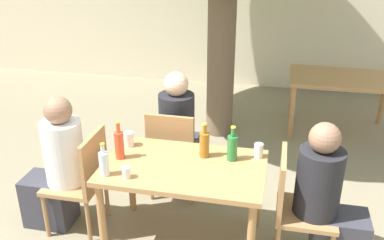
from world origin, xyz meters
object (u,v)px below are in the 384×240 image
patio_chair_0 (83,177)px  patio_chair_2 (173,150)px  dining_table_front (184,176)px  water_bottle_0 (104,163)px  person_seated_0 (57,170)px  green_bottle_1 (232,147)px  soda_bottle_3 (119,144)px  drinking_glass_2 (129,139)px  amber_bottle_2 (204,144)px  person_seated_1 (328,204)px  drinking_glass_1 (258,151)px  patio_chair_1 (295,203)px  dining_table_back (342,84)px  person_seated_2 (179,135)px  drinking_glass_0 (126,172)px

patio_chair_0 → patio_chair_2: 0.87m
dining_table_front → water_bottle_0: size_ratio=4.82×
person_seated_0 → green_bottle_1: 1.48m
soda_bottle_3 → patio_chair_0: bearing=-179.1°
drinking_glass_2 → amber_bottle_2: bearing=-4.1°
person_seated_1 → water_bottle_0: bearing=99.1°
person_seated_1 → water_bottle_0: (-1.63, -0.26, 0.30)m
person_seated_0 → drinking_glass_1: person_seated_0 is taller
amber_bottle_2 → dining_table_front: bearing=-126.3°
patio_chair_1 → dining_table_back: bearing=-12.6°
patio_chair_1 → green_bottle_1: 0.63m
patio_chair_2 → person_seated_2: size_ratio=0.74×
amber_bottle_2 → drinking_glass_1: (0.42, 0.08, -0.05)m
patio_chair_2 → drinking_glass_0: size_ratio=10.14×
patio_chair_1 → water_bottle_0: size_ratio=3.45×
amber_bottle_2 → soda_bottle_3: bearing=-165.3°
water_bottle_0 → green_bottle_1: (0.88, 0.43, 0.01)m
dining_table_front → dining_table_back: size_ratio=0.97×
water_bottle_0 → drinking_glass_1: bearing=25.3°
patio_chair_0 → water_bottle_0: size_ratio=3.45×
dining_table_back → drinking_glass_1: size_ratio=10.87×
person_seated_0 → green_bottle_1: person_seated_0 is taller
dining_table_back → person_seated_2: size_ratio=1.06×
patio_chair_2 → person_seated_0: 1.05m
dining_table_back → person_seated_0: bearing=-134.9°
dining_table_front → person_seated_1: bearing=-0.0°
water_bottle_0 → drinking_glass_0: bearing=-0.5°
drinking_glass_1 → drinking_glass_2: bearing=-178.3°
dining_table_front → person_seated_0: (-1.09, -0.00, -0.09)m
patio_chair_2 → water_bottle_0: 0.98m
dining_table_back → drinking_glass_2: size_ratio=10.45×
dining_table_back → drinking_glass_0: drinking_glass_0 is taller
person_seated_2 → soda_bottle_3: size_ratio=3.85×
patio_chair_1 → water_bottle_0: (-1.39, -0.26, 0.32)m
water_bottle_0 → person_seated_2: bearing=75.6°
amber_bottle_2 → soda_bottle_3: soda_bottle_3 is taller
dining_table_front → person_seated_1: 1.10m
drinking_glass_0 → water_bottle_0: bearing=179.5°
person_seated_0 → drinking_glass_2: bearing=111.1°
drinking_glass_2 → patio_chair_0: bearing=-146.8°
person_seated_1 → green_bottle_1: size_ratio=4.09×
dining_table_back → green_bottle_1: green_bottle_1 is taller
amber_bottle_2 → dining_table_back: bearing=61.1°
drinking_glass_1 → drinking_glass_2: drinking_glass_2 is taller
person_seated_2 → drinking_glass_1: 1.03m
patio_chair_2 → person_seated_1: 1.48m
dining_table_front → person_seated_0: person_seated_0 is taller
water_bottle_0 → patio_chair_2: bearing=72.0°
patio_chair_1 → person_seated_1: 0.24m
person_seated_1 → patio_chair_2: bearing=65.2°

